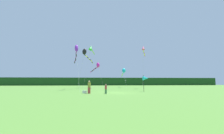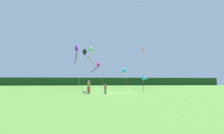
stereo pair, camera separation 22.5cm
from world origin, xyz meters
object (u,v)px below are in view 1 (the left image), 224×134
object	(u,v)px
kite_rainbow	(143,49)
kite_green	(91,48)
kite_black	(85,53)
kite_cyan	(124,71)
banner_flag_pole	(146,78)
person_child	(106,88)
cooler_box	(85,92)
kite_magenta	(97,66)
person_adult	(89,86)
kite_purple	(76,51)

from	to	relation	value
kite_rainbow	kite_green	size ratio (longest dim) A/B	0.87
kite_black	kite_cyan	size ratio (longest dim) A/B	1.03
kite_black	kite_green	xyz separation A→B (m)	(1.07, 5.08, 2.42)
banner_flag_pole	person_child	bearing A→B (deg)	-151.07
cooler_box	kite_magenta	world-z (taller)	kite_magenta
banner_flag_pole	kite_magenta	bearing A→B (deg)	121.11
kite_rainbow	kite_magenta	world-z (taller)	kite_rainbow
kite_rainbow	kite_magenta	bearing A→B (deg)	165.88
person_adult	cooler_box	bearing A→B (deg)	141.19
person_child	cooler_box	xyz separation A→B (m)	(-2.84, 1.20, -0.52)
kite_purple	kite_black	bearing A→B (deg)	68.39
kite_purple	kite_black	xyz separation A→B (m)	(1.53, 3.87, 0.36)
cooler_box	kite_green	size ratio (longest dim) A/B	0.05
banner_flag_pole	kite_black	distance (m)	16.95
person_adult	kite_green	distance (m)	21.89
kite_cyan	kite_black	bearing A→B (deg)	-152.22
person_adult	banner_flag_pole	distance (m)	9.44
kite_green	kite_magenta	bearing A→B (deg)	-61.96
person_child	kite_cyan	size ratio (longest dim) A/B	0.14
person_adult	kite_magenta	world-z (taller)	kite_magenta
kite_rainbow	kite_purple	bearing A→B (deg)	-169.86
cooler_box	kite_green	bearing A→B (deg)	90.64
cooler_box	kite_magenta	xyz separation A→B (m)	(1.59, 15.61, 5.39)
banner_flag_pole	cooler_box	bearing A→B (deg)	-165.36
person_adult	kite_rainbow	distance (m)	19.87
kite_green	kite_cyan	world-z (taller)	kite_green
banner_flag_pole	kite_black	bearing A→B (deg)	133.35
person_adult	cooler_box	size ratio (longest dim) A/B	2.93
person_adult	cooler_box	xyz separation A→B (m)	(-0.63, 0.51, -0.79)
cooler_box	kite_black	distance (m)	16.24
person_child	kite_purple	bearing A→B (deg)	116.70
kite_rainbow	kite_green	bearing A→B (deg)	154.42
kite_rainbow	kite_cyan	bearing A→B (deg)	119.69
kite_green	banner_flag_pole	bearing A→B (deg)	-59.50
person_child	kite_rainbow	bearing A→B (deg)	54.92
person_child	kite_black	world-z (taller)	kite_black
person_adult	kite_magenta	xyz separation A→B (m)	(0.96, 16.12, 4.60)
person_child	kite_rainbow	xyz separation A→B (m)	(9.85, 14.02, 8.73)
person_child	kite_purple	xyz separation A→B (m)	(-5.66, 11.25, 7.39)
kite_rainbow	kite_purple	world-z (taller)	kite_rainbow
kite_rainbow	kite_cyan	distance (m)	8.92
person_adult	kite_magenta	distance (m)	16.79
kite_purple	kite_black	distance (m)	4.18
person_adult	kite_purple	bearing A→B (deg)	108.08
kite_cyan	person_adult	bearing A→B (deg)	-112.82
person_adult	kite_green	size ratio (longest dim) A/B	0.15
kite_green	person_child	bearing A→B (deg)	-81.40
person_adult	kite_rainbow	xyz separation A→B (m)	(12.06, 13.33, 8.47)
kite_magenta	kite_cyan	bearing A→B (deg)	26.69
kite_rainbow	kite_purple	size ratio (longest dim) A/B	0.99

